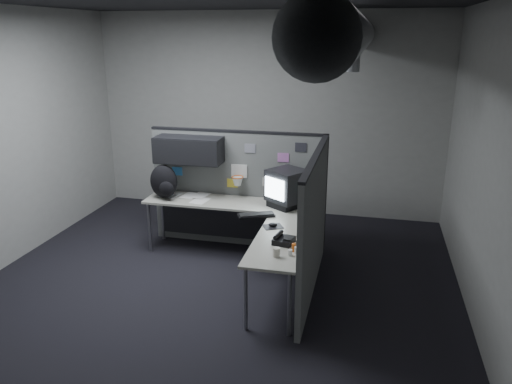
% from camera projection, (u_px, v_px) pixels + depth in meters
% --- Properties ---
extents(room, '(5.62, 5.62, 3.22)m').
position_uv_depth(room, '(263.00, 111.00, 5.14)').
color(room, black).
rests_on(room, ground).
extents(partition_back, '(2.44, 0.42, 1.63)m').
position_uv_depth(partition_back, '(224.00, 177.00, 6.79)').
color(partition_back, '#5D5F5D').
rests_on(partition_back, ground).
extents(partition_right, '(0.07, 2.23, 1.63)m').
position_uv_depth(partition_right, '(314.00, 224.00, 5.61)').
color(partition_right, '#5D5F5D').
rests_on(partition_right, ground).
extents(desk, '(2.31, 2.11, 0.73)m').
position_uv_depth(desk, '(243.00, 219.00, 6.33)').
color(desk, '#9E9D8E').
rests_on(desk, ground).
extents(monitor, '(0.59, 0.59, 0.48)m').
position_uv_depth(monitor, '(287.00, 188.00, 6.36)').
color(monitor, black).
rests_on(monitor, desk).
extents(keyboard, '(0.47, 0.34, 0.04)m').
position_uv_depth(keyboard, '(256.00, 215.00, 6.07)').
color(keyboard, black).
rests_on(keyboard, desk).
extents(mouse, '(0.28, 0.26, 0.05)m').
position_uv_depth(mouse, '(273.00, 225.00, 5.75)').
color(mouse, black).
rests_on(mouse, desk).
extents(phone, '(0.24, 0.25, 0.10)m').
position_uv_depth(phone, '(284.00, 240.00, 5.30)').
color(phone, black).
rests_on(phone, desk).
extents(bottles, '(0.14, 0.16, 0.09)m').
position_uv_depth(bottles, '(295.00, 251.00, 5.04)').
color(bottles, silver).
rests_on(bottles, desk).
extents(cup, '(0.08, 0.08, 0.10)m').
position_uv_depth(cup, '(277.00, 252.00, 4.97)').
color(cup, '#B9B3A3').
rests_on(cup, desk).
extents(papers, '(0.68, 0.50, 0.01)m').
position_uv_depth(papers, '(190.00, 197.00, 6.79)').
color(papers, white).
rests_on(papers, desk).
extents(backpack, '(0.43, 0.39, 0.46)m').
position_uv_depth(backpack, '(164.00, 182.00, 6.69)').
color(backpack, black).
rests_on(backpack, desk).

